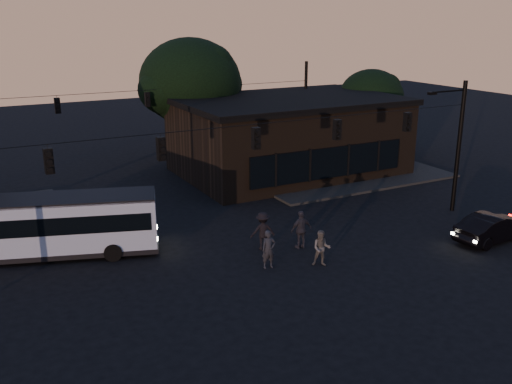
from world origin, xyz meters
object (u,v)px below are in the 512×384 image
pedestrian_b (321,248)px  pedestrian_d (263,231)px  pedestrian_a (269,249)px  car (493,228)px  bus (46,224)px  building (288,135)px  pedestrian_c (301,230)px

pedestrian_b → pedestrian_d: 3.27m
pedestrian_a → pedestrian_b: size_ratio=1.05×
car → pedestrian_d: (-10.70, 4.53, 0.22)m
bus → pedestrian_a: 10.47m
building → pedestrian_b: 16.54m
pedestrian_a → pedestrian_d: size_ratio=0.94×
pedestrian_c → pedestrian_d: (-1.71, 0.77, -0.01)m
building → bus: 19.57m
pedestrian_a → pedestrian_b: 2.40m
car → pedestrian_a: bearing=73.5°
car → pedestrian_d: 11.62m
building → pedestrian_a: size_ratio=8.73×
pedestrian_a → car: bearing=-3.4°
pedestrian_c → building: bearing=-116.7°
building → car: bearing=-82.5°
building → pedestrian_b: size_ratio=9.14×
pedestrian_c → pedestrian_d: bearing=-22.4°
bus → car: 21.80m
building → pedestrian_d: size_ratio=8.18×
pedestrian_a → pedestrian_b: (2.21, -0.92, -0.04)m
building → car: building is taller
pedestrian_b → building: bearing=96.5°
building → pedestrian_c: building is taller
car → pedestrian_d: pedestrian_d is taller
pedestrian_d → car: bearing=169.4°
pedestrian_b → car: bearing=22.6°
car → pedestrian_c: 9.75m
building → car: 16.63m
pedestrian_b → pedestrian_d: (-1.41, 2.95, 0.10)m
pedestrian_a → building: bearing=64.8°
bus → car: size_ratio=2.40×
bus → pedestrian_b: (10.74, -6.96, -0.77)m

